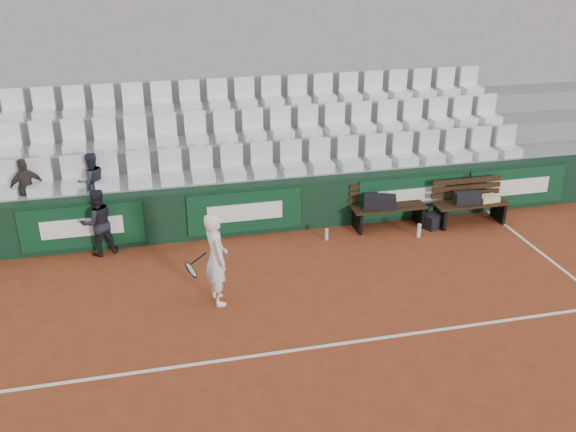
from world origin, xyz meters
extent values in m
plane|color=brown|center=(0.00, 0.00, 0.00)|extent=(80.00, 80.00, 0.00)
cube|color=white|center=(0.00, 0.00, 0.00)|extent=(18.00, 0.06, 0.01)
cube|color=black|center=(0.00, 4.00, 0.50)|extent=(18.00, 0.30, 1.00)
cube|color=#0C381E|center=(-3.20, 3.83, 0.52)|extent=(2.20, 0.04, 0.82)
cube|color=#0C381E|center=(-0.20, 3.83, 0.52)|extent=(2.20, 0.04, 0.82)
cube|color=#0C381E|center=(3.20, 3.83, 0.52)|extent=(2.20, 0.04, 0.82)
cube|color=#0C381E|center=(5.60, 3.83, 0.52)|extent=(2.20, 0.04, 0.82)
cube|color=gray|center=(0.00, 4.62, 0.50)|extent=(18.00, 0.95, 1.00)
cube|color=gray|center=(0.00, 5.58, 0.72)|extent=(18.00, 0.95, 1.45)
cube|color=gray|center=(0.00, 6.53, 0.95)|extent=(18.00, 0.95, 1.90)
cube|color=#979795|center=(0.00, 7.15, 2.20)|extent=(18.00, 0.30, 4.40)
cube|color=silver|center=(0.00, 4.45, 1.31)|extent=(11.90, 0.44, 0.63)
cube|color=white|center=(0.00, 5.40, 1.77)|extent=(11.90, 0.44, 0.63)
cube|color=white|center=(0.00, 6.35, 2.21)|extent=(11.90, 0.44, 0.63)
cube|color=black|center=(2.65, 3.60, 0.23)|extent=(1.50, 0.56, 0.45)
cube|color=#331C0F|center=(4.32, 3.40, 0.23)|extent=(1.50, 0.56, 0.45)
cube|color=black|center=(2.44, 3.55, 0.58)|extent=(0.68, 0.46, 0.27)
cube|color=black|center=(4.22, 3.38, 0.57)|extent=(0.53, 0.29, 0.23)
cube|color=beige|center=(4.71, 3.40, 0.50)|extent=(0.39, 0.29, 0.11)
cube|color=black|center=(3.57, 3.38, 0.14)|extent=(0.54, 0.44, 0.29)
cylinder|color=silver|center=(1.29, 3.32, 0.12)|extent=(0.06, 0.06, 0.23)
cylinder|color=silver|center=(3.07, 3.02, 0.14)|extent=(0.08, 0.08, 0.27)
imported|color=white|center=(-1.03, 1.57, 0.77)|extent=(0.45, 0.61, 1.54)
torus|color=black|center=(-1.43, 1.57, 0.62)|extent=(0.19, 0.30, 0.26)
cylinder|color=black|center=(-1.30, 1.57, 0.81)|extent=(0.26, 0.03, 0.20)
imported|color=black|center=(-2.91, 3.71, 0.63)|extent=(0.73, 0.64, 1.27)
imported|color=#352F2A|center=(-4.14, 4.50, 1.56)|extent=(0.71, 0.52, 1.12)
imported|color=#212731|center=(-2.98, 4.50, 1.57)|extent=(0.69, 0.62, 1.15)
camera|label=1|loc=(-1.96, -7.31, 5.47)|focal=40.00mm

